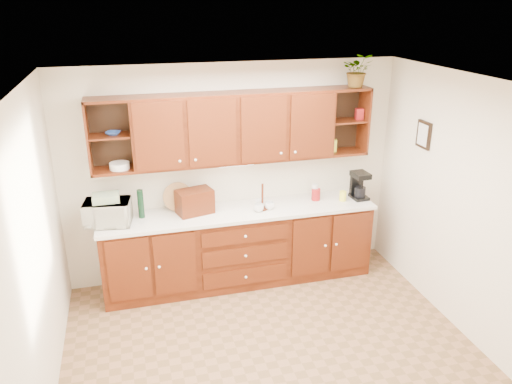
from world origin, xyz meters
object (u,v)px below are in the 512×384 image
bread_box (195,202)px  potted_plant (358,70)px  microwave (108,213)px  coffee_maker (359,185)px

bread_box → potted_plant: bearing=-12.6°
potted_plant → microwave: bearing=-177.6°
microwave → bread_box: size_ratio=1.22×
bread_box → potted_plant: potted_plant is taller
bread_box → microwave: bearing=169.3°
bread_box → potted_plant: size_ratio=1.05×
microwave → coffee_maker: bearing=8.8°
microwave → coffee_maker: coffee_maker is taller
bread_box → potted_plant: 2.41m
coffee_maker → bread_box: bearing=174.7°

